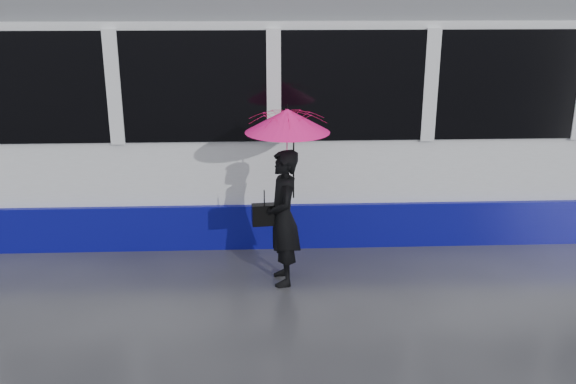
{
  "coord_description": "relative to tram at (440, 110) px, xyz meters",
  "views": [
    {
      "loc": [
        1.26,
        -6.82,
        3.49
      ],
      "look_at": [
        1.57,
        0.37,
        1.1
      ],
      "focal_mm": 40.0,
      "sensor_mm": 36.0,
      "label": 1
    }
  ],
  "objects": [
    {
      "name": "woman",
      "position": [
        -2.42,
        -2.26,
        -0.82
      ],
      "size": [
        0.46,
        0.64,
        1.64
      ],
      "primitive_type": "imported",
      "rotation": [
        0.0,
        0.0,
        -1.46
      ],
      "color": "black",
      "rests_on": "ground"
    },
    {
      "name": "handbag",
      "position": [
        -2.64,
        -2.24,
        -0.78
      ],
      "size": [
        0.31,
        0.16,
        0.43
      ],
      "rotation": [
        0.0,
        0.0,
        0.11
      ],
      "color": "black",
      "rests_on": "ground"
    },
    {
      "name": "umbrella",
      "position": [
        -2.37,
        -2.26,
        0.16
      ],
      "size": [
        1.06,
        1.06,
        1.11
      ],
      "rotation": [
        0.0,
        0.0,
        0.11
      ],
      "color": "#DA1250",
      "rests_on": "ground"
    },
    {
      "name": "ground",
      "position": [
        -3.93,
        -2.5,
        -1.64
      ],
      "size": [
        90.0,
        90.0,
        0.0
      ],
      "primitive_type": "plane",
      "color": "#2C2B31",
      "rests_on": "ground"
    },
    {
      "name": "rails",
      "position": [
        -3.93,
        -0.0,
        -1.63
      ],
      "size": [
        34.0,
        1.51,
        0.02
      ],
      "color": "#3F3D38",
      "rests_on": "ground"
    },
    {
      "name": "tram",
      "position": [
        0.0,
        0.0,
        0.0
      ],
      "size": [
        26.0,
        2.56,
        3.35
      ],
      "color": "white",
      "rests_on": "ground"
    }
  ]
}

